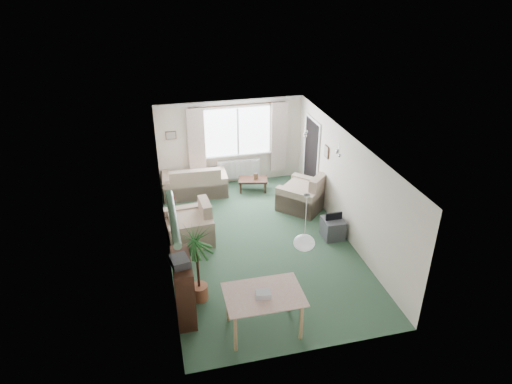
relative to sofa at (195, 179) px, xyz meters
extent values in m
plane|color=#2B4833|center=(1.10, -2.75, -0.42)|extent=(6.50, 6.50, 0.00)
cube|color=white|center=(1.30, 0.48, 1.08)|extent=(1.80, 0.03, 1.30)
cube|color=black|center=(1.30, 0.40, 1.85)|extent=(2.60, 0.03, 0.03)
cube|color=beige|center=(0.15, 0.38, 0.85)|extent=(0.45, 0.08, 2.00)
cube|color=beige|center=(2.45, 0.38, 0.85)|extent=(0.45, 0.08, 2.00)
cube|color=white|center=(1.30, 0.44, -0.02)|extent=(1.20, 0.10, 0.55)
cube|color=black|center=(3.08, -0.55, 0.58)|extent=(0.03, 0.95, 2.00)
sphere|color=white|center=(1.30, -5.05, 1.06)|extent=(0.36, 0.36, 0.36)
cylinder|color=#196626|center=(-0.82, -5.05, 1.86)|extent=(1.60, 1.60, 0.12)
sphere|color=silver|center=(2.40, -1.85, 1.80)|extent=(0.20, 0.20, 0.20)
sphere|color=silver|center=(2.70, -3.05, 1.80)|extent=(0.20, 0.20, 0.20)
cube|color=brown|center=(-0.50, 0.48, 1.13)|extent=(0.28, 0.03, 0.22)
cube|color=brown|center=(3.08, -1.55, 1.13)|extent=(0.03, 0.24, 0.30)
cube|color=beige|center=(0.00, 0.00, 0.00)|extent=(1.73, 0.96, 0.85)
cube|color=beige|center=(2.58, -1.39, 0.05)|extent=(1.47, 1.47, 0.95)
cube|color=beige|center=(-0.40, -2.22, 0.04)|extent=(1.05, 1.10, 0.93)
cube|color=black|center=(1.56, -0.19, -0.25)|extent=(0.85, 0.58, 0.35)
cube|color=brown|center=(1.64, -0.22, 0.00)|extent=(0.12, 0.02, 0.16)
cube|color=black|center=(-0.74, -4.65, 0.16)|extent=(0.33, 0.96, 1.18)
cube|color=#313136|center=(-0.78, -4.76, 0.82)|extent=(0.35, 0.40, 0.14)
cylinder|color=#205E24|center=(-0.44, -4.29, 0.38)|extent=(0.81, 0.81, 1.61)
cube|color=tan|center=(0.53, -5.35, -0.04)|extent=(1.22, 0.82, 0.76)
cube|color=#BBB9C5|center=(0.50, -5.41, 0.39)|extent=(0.27, 0.22, 0.12)
cube|color=#403F45|center=(2.80, -2.89, -0.19)|extent=(0.46, 0.51, 0.46)
cylinder|color=#213898|center=(2.74, -0.88, -0.36)|extent=(0.77, 0.77, 0.13)
camera|label=1|loc=(-1.00, -11.07, 5.36)|focal=32.00mm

